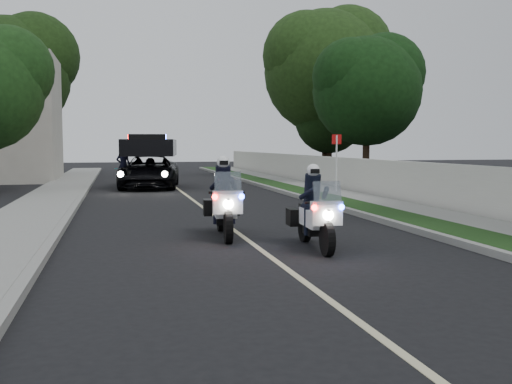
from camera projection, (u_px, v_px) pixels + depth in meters
ground at (288, 270)px, 9.75m from camera, size 120.00×120.00×0.00m
curb_right at (319, 202)px, 20.39m from camera, size 0.20×60.00×0.15m
grass_verge at (338, 202)px, 20.55m from camera, size 1.20×60.00×0.16m
sidewalk_right at (372, 201)px, 20.85m from camera, size 1.40×60.00×0.16m
property_wall at (398, 182)px, 21.02m from camera, size 0.22×60.00×1.50m
curb_left at (74, 208)px, 18.49m from camera, size 0.20×60.00×0.15m
sidewalk_left at (37, 209)px, 18.24m from camera, size 2.00×60.00×0.16m
lane_marking at (203, 207)px, 19.45m from camera, size 0.12×50.00×0.01m
police_moto_left at (224, 237)px, 13.27m from camera, size 0.94×2.22×1.84m
police_moto_right at (315, 248)px, 11.80m from camera, size 0.82×2.05×1.71m
police_suv at (150, 188)px, 27.92m from camera, size 3.33×5.92×2.73m
bicycle at (124, 189)px, 27.44m from camera, size 0.91×1.96×0.99m
cyclist at (124, 189)px, 27.44m from camera, size 0.68×0.49×1.78m
sign_post at (336, 195)px, 24.02m from camera, size 0.45×0.45×2.57m
tree_right_c at (366, 185)px, 30.24m from camera, size 6.80×6.80×9.28m
tree_right_d at (325, 178)px, 36.49m from camera, size 9.15×9.15×12.65m
tree_right_e at (329, 178)px, 36.23m from camera, size 5.60×5.60×7.06m
tree_left_far at (14, 176)px, 38.13m from camera, size 9.69×9.69×12.61m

